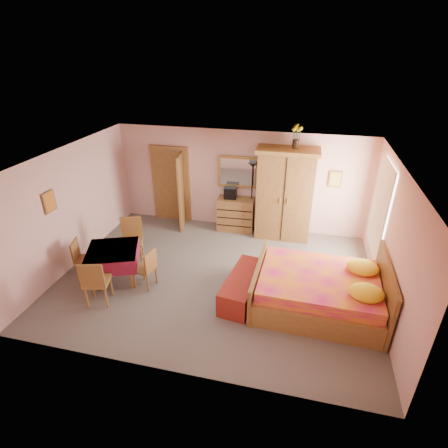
% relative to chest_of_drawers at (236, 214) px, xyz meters
% --- Properties ---
extents(floor, '(6.50, 6.50, 0.00)m').
position_rel_chest_of_drawers_xyz_m(floor, '(0.04, -2.24, -0.45)').
color(floor, slate).
rests_on(floor, ground).
extents(ceiling, '(6.50, 6.50, 0.00)m').
position_rel_chest_of_drawers_xyz_m(ceiling, '(0.04, -2.24, 2.15)').
color(ceiling, brown).
rests_on(ceiling, wall_back).
extents(wall_back, '(6.50, 0.10, 2.60)m').
position_rel_chest_of_drawers_xyz_m(wall_back, '(0.04, 0.26, 0.85)').
color(wall_back, beige).
rests_on(wall_back, floor).
extents(wall_front, '(6.50, 0.10, 2.60)m').
position_rel_chest_of_drawers_xyz_m(wall_front, '(0.04, -4.74, 0.85)').
color(wall_front, beige).
rests_on(wall_front, floor).
extents(wall_left, '(0.10, 5.00, 2.60)m').
position_rel_chest_of_drawers_xyz_m(wall_left, '(-3.21, -2.24, 0.85)').
color(wall_left, beige).
rests_on(wall_left, floor).
extents(wall_right, '(0.10, 5.00, 2.60)m').
position_rel_chest_of_drawers_xyz_m(wall_right, '(3.29, -2.24, 0.85)').
color(wall_right, beige).
rests_on(wall_right, floor).
extents(doorway, '(1.06, 0.12, 2.15)m').
position_rel_chest_of_drawers_xyz_m(doorway, '(-1.86, 0.23, 0.58)').
color(doorway, '#9E6B35').
rests_on(doorway, floor).
extents(window, '(0.08, 1.40, 1.95)m').
position_rel_chest_of_drawers_xyz_m(window, '(3.25, -1.04, 1.00)').
color(window, white).
rests_on(window, wall_right).
extents(picture_left, '(0.04, 0.32, 0.42)m').
position_rel_chest_of_drawers_xyz_m(picture_left, '(-3.18, -2.84, 1.25)').
color(picture_left, orange).
rests_on(picture_left, wall_left).
extents(picture_back, '(0.30, 0.04, 0.40)m').
position_rel_chest_of_drawers_xyz_m(picture_back, '(2.39, 0.23, 1.10)').
color(picture_back, '#D8BF59').
rests_on(picture_back, wall_back).
extents(chest_of_drawers, '(0.97, 0.52, 0.89)m').
position_rel_chest_of_drawers_xyz_m(chest_of_drawers, '(0.00, 0.00, 0.00)').
color(chest_of_drawers, olive).
rests_on(chest_of_drawers, floor).
extents(wall_mirror, '(1.05, 0.12, 0.82)m').
position_rel_chest_of_drawers_xyz_m(wall_mirror, '(0.00, 0.21, 1.10)').
color(wall_mirror, white).
rests_on(wall_mirror, wall_back).
extents(stereo, '(0.33, 0.26, 0.29)m').
position_rel_chest_of_drawers_xyz_m(stereo, '(-0.15, 0.01, 0.59)').
color(stereo, black).
rests_on(stereo, chest_of_drawers).
extents(floor_lamp, '(0.31, 0.31, 1.85)m').
position_rel_chest_of_drawers_xyz_m(floor_lamp, '(0.39, 0.11, 0.48)').
color(floor_lamp, black).
rests_on(floor_lamp, floor).
extents(wardrobe, '(1.48, 0.77, 2.31)m').
position_rel_chest_of_drawers_xyz_m(wardrobe, '(1.24, -0.06, 0.71)').
color(wardrobe, olive).
rests_on(wardrobe, floor).
extents(sunflower_vase, '(0.24, 0.24, 0.56)m').
position_rel_chest_of_drawers_xyz_m(sunflower_vase, '(1.38, -0.04, 2.14)').
color(sunflower_vase, yellow).
rests_on(sunflower_vase, wardrobe).
extents(bed, '(2.42, 1.93, 1.10)m').
position_rel_chest_of_drawers_xyz_m(bed, '(2.12, -2.65, 0.10)').
color(bed, '#D9156C').
rests_on(bed, floor).
extents(bench, '(0.74, 1.54, 0.49)m').
position_rel_chest_of_drawers_xyz_m(bench, '(0.72, -2.73, -0.20)').
color(bench, maroon).
rests_on(bench, floor).
extents(dining_table, '(1.29, 1.29, 0.73)m').
position_rel_chest_of_drawers_xyz_m(dining_table, '(-2.01, -2.78, -0.08)').
color(dining_table, maroon).
rests_on(dining_table, floor).
extents(chair_south, '(0.54, 0.54, 0.98)m').
position_rel_chest_of_drawers_xyz_m(chair_south, '(-1.94, -3.51, 0.05)').
color(chair_south, '#A07436').
rests_on(chair_south, floor).
extents(chair_north, '(0.60, 0.60, 1.02)m').
position_rel_chest_of_drawers_xyz_m(chair_north, '(-1.96, -2.04, 0.06)').
color(chair_north, olive).
rests_on(chair_north, floor).
extents(chair_west, '(0.49, 0.49, 0.87)m').
position_rel_chest_of_drawers_xyz_m(chair_west, '(-2.63, -2.83, -0.01)').
color(chair_west, '#A46A37').
rests_on(chair_west, floor).
extents(chair_east, '(0.45, 0.45, 0.85)m').
position_rel_chest_of_drawers_xyz_m(chair_east, '(-1.30, -2.84, -0.02)').
color(chair_east, olive).
rests_on(chair_east, floor).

